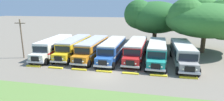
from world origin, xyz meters
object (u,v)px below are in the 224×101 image
(parked_bus_slot_2, at_px, (93,48))
(parked_bus_slot_3, at_px, (113,49))
(parked_bus_slot_4, at_px, (136,49))
(parked_bus_slot_6, at_px, (182,52))
(parked_bus_slot_0, at_px, (54,46))
(parked_bus_slot_1, at_px, (74,46))
(parked_bus_slot_5, at_px, (157,51))
(broad_shade_tree, at_px, (155,17))
(utility_pole, at_px, (22,38))
(secondary_tree, at_px, (206,19))

(parked_bus_slot_2, xyz_separation_m, parked_bus_slot_3, (3.28, -0.14, 0.00))
(parked_bus_slot_4, xyz_separation_m, parked_bus_slot_6, (6.64, -0.85, 0.00))
(parked_bus_slot_0, height_order, parked_bus_slot_1, same)
(parked_bus_slot_5, relative_size, broad_shade_tree, 0.88)
(parked_bus_slot_3, bearing_deg, parked_bus_slot_1, -94.19)
(parked_bus_slot_5, distance_m, parked_bus_slot_6, 3.54)
(parked_bus_slot_1, bearing_deg, parked_bus_slot_5, 86.68)
(parked_bus_slot_3, relative_size, parked_bus_slot_4, 1.00)
(parked_bus_slot_5, relative_size, utility_pole, 1.79)
(parked_bus_slot_0, xyz_separation_m, parked_bus_slot_2, (6.49, 0.34, 0.00))
(parked_bus_slot_4, relative_size, parked_bus_slot_5, 1.00)
(parked_bus_slot_3, xyz_separation_m, broad_shade_tree, (6.37, 12.85, 4.13))
(parked_bus_slot_2, bearing_deg, parked_bus_slot_1, -96.55)
(parked_bus_slot_0, relative_size, parked_bus_slot_1, 1.00)
(parked_bus_slot_0, bearing_deg, parked_bus_slot_1, 101.65)
(broad_shade_tree, bearing_deg, parked_bus_slot_3, -116.35)
(parked_bus_slot_1, relative_size, utility_pole, 1.78)
(parked_bus_slot_1, distance_m, parked_bus_slot_4, 10.13)
(secondary_tree, bearing_deg, parked_bus_slot_4, -147.48)
(secondary_tree, bearing_deg, parked_bus_slot_3, -152.16)
(parked_bus_slot_2, distance_m, parked_bus_slot_6, 13.49)
(parked_bus_slot_2, relative_size, parked_bus_slot_3, 1.00)
(parked_bus_slot_5, relative_size, parked_bus_slot_6, 1.00)
(parked_bus_slot_1, bearing_deg, secondary_tree, 108.17)
(parked_bus_slot_2, bearing_deg, utility_pole, -74.05)
(parked_bus_slot_3, relative_size, broad_shade_tree, 0.87)
(broad_shade_tree, bearing_deg, parked_bus_slot_4, -102.95)
(parked_bus_slot_1, distance_m, parked_bus_slot_2, 3.33)
(parked_bus_slot_5, height_order, utility_pole, utility_pole)
(secondary_tree, xyz_separation_m, utility_pole, (-28.83, -10.45, -2.55))
(parked_bus_slot_4, bearing_deg, secondary_tree, 125.35)
(parked_bus_slot_4, distance_m, parked_bus_slot_5, 3.18)
(parked_bus_slot_1, bearing_deg, parked_bus_slot_3, 84.08)
(parked_bus_slot_0, relative_size, parked_bus_slot_3, 1.00)
(parked_bus_slot_1, bearing_deg, parked_bus_slot_0, -76.15)
(parked_bus_slot_6, bearing_deg, broad_shade_tree, -163.08)
(parked_bus_slot_6, bearing_deg, parked_bus_slot_4, -96.68)
(parked_bus_slot_0, height_order, broad_shade_tree, broad_shade_tree)
(parked_bus_slot_4, height_order, parked_bus_slot_6, same)
(parked_bus_slot_5, bearing_deg, parked_bus_slot_0, -86.56)
(parked_bus_slot_1, bearing_deg, utility_pole, -67.03)
(parked_bus_slot_3, height_order, parked_bus_slot_6, same)
(parked_bus_slot_4, relative_size, utility_pole, 1.79)
(parked_bus_slot_4, distance_m, utility_pole, 17.77)
(parked_bus_slot_2, height_order, utility_pole, utility_pole)
(parked_bus_slot_5, bearing_deg, parked_bus_slot_6, 89.72)
(parked_bus_slot_6, distance_m, utility_pole, 24.21)
(parked_bus_slot_4, xyz_separation_m, parked_bus_slot_5, (3.11, -0.65, 0.00))
(utility_pole, bearing_deg, parked_bus_slot_6, 5.50)
(parked_bus_slot_6, bearing_deg, parked_bus_slot_2, -90.96)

